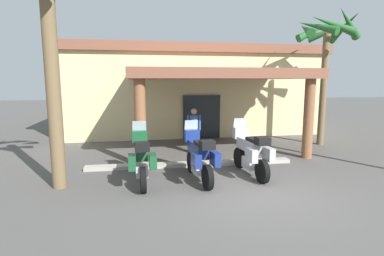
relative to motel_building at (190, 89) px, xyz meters
name	(u,v)px	position (x,y,z in m)	size (l,w,h in m)	color
ground_plane	(252,191)	(0.10, -10.49, -2.31)	(80.00, 80.00, 0.00)	#514F4C
motel_building	(190,89)	(0.00, 0.00, 0.00)	(13.53, 12.21, 4.55)	beige
motorcycle_green	(141,158)	(-2.70, -9.46, -1.61)	(0.72, 2.21, 1.61)	black
motorcycle_blue	(199,156)	(-1.11, -9.50, -1.61)	(0.77, 2.21, 1.61)	black
motorcycle_silver	(251,152)	(0.48, -9.23, -1.61)	(0.74, 2.21, 1.61)	black
pedestrian	(194,127)	(-0.74, -6.24, -1.30)	(0.53, 0.32, 1.74)	black
palm_tree_roadside	(47,10)	(-4.84, -9.49, 2.16)	(2.29, 2.35, 6.04)	brown
palm_tree_near_portico	(326,40)	(5.01, -5.48, 2.15)	(2.68, 2.69, 5.66)	brown
curb_strip	(191,164)	(-1.11, -7.99, -2.25)	(6.78, 0.36, 0.12)	#ADA89E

